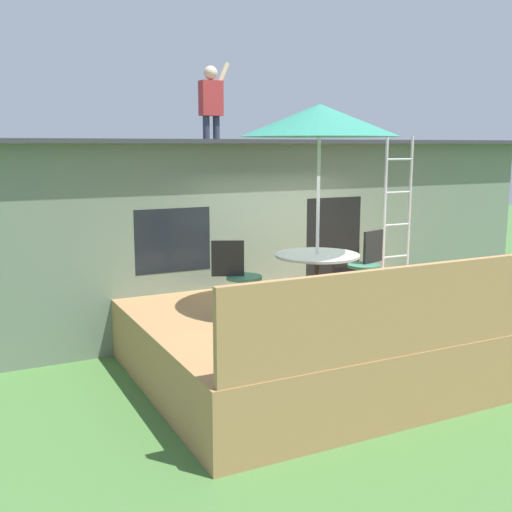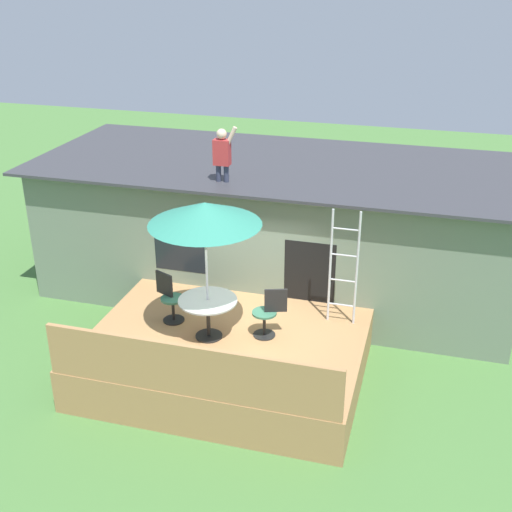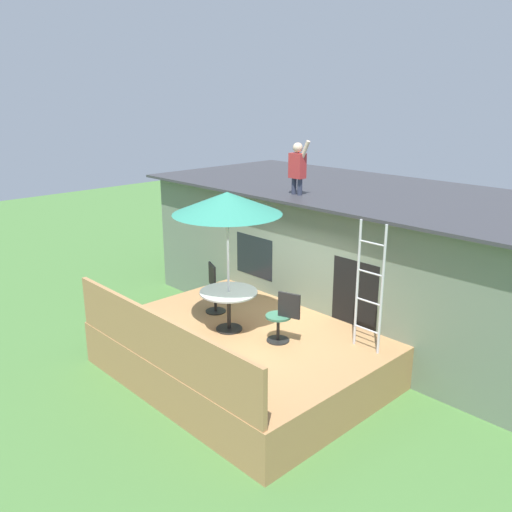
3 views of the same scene
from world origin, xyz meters
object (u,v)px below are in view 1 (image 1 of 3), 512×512
Objects in this scene: patio_chair_left at (238,278)px; person_figure at (212,97)px; patio_table at (317,267)px; patio_umbrella at (320,121)px; patio_chair_right at (367,265)px; step_ladder at (397,209)px.

person_figure is at bearing 100.32° from patio_chair_left.
patio_table is 0.98m from patio_chair_left.
patio_chair_right is (1.01, 0.33, -1.89)m from patio_umbrella.
patio_umbrella reaches higher than patio_chair_left.
patio_chair_right is at bearing -53.13° from person_figure.
patio_chair_left is 1.90m from patio_chair_right.
patio_chair_left is at bearing -165.71° from step_ladder.
person_figure is 1.21× the size of patio_chair_right.
patio_chair_right reaches higher than patio_table.
patio_umbrella is 2.34m from person_figure.
patio_chair_left is at bearing 156.18° from patio_umbrella.
patio_umbrella is at bearing -151.65° from step_ladder.
patio_umbrella is 2.76× the size of patio_chair_right.
patio_table is 1.76m from patio_umbrella.
patio_umbrella reaches higher than step_ladder.
patio_umbrella is 2.76× the size of patio_chair_left.
person_figure reaches higher than patio_umbrella.
patio_table is 0.94× the size of person_figure.
patio_chair_right is (1.90, -0.06, 0.00)m from patio_chair_left.
patio_chair_left is (-0.45, -1.87, -2.30)m from person_figure.
person_figure is 1.21× the size of patio_chair_left.
patio_chair_right is at bearing 18.38° from patio_table.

